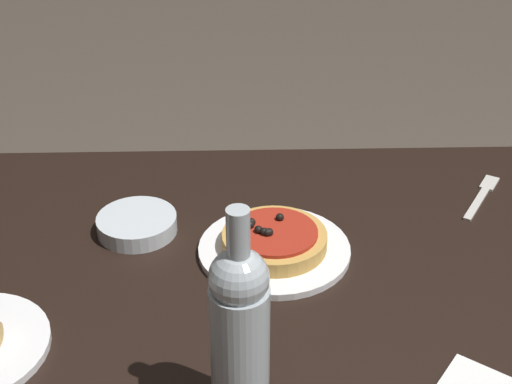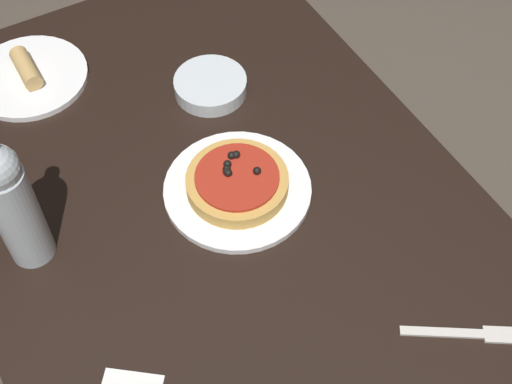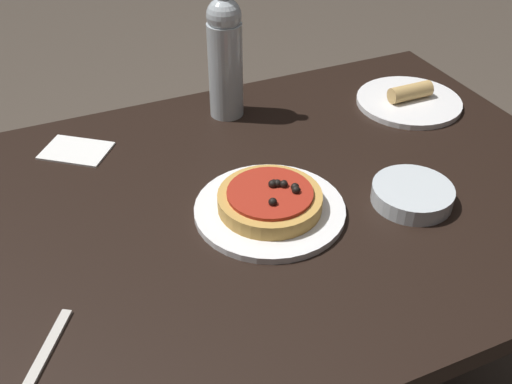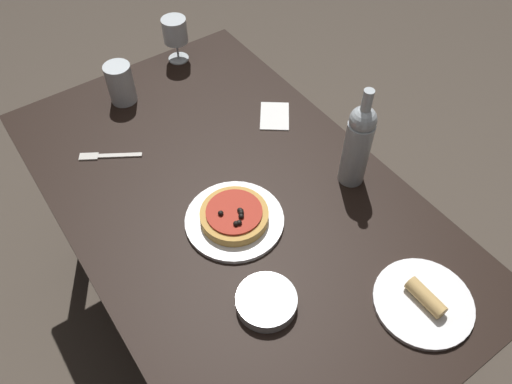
% 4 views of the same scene
% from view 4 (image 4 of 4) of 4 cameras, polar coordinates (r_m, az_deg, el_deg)
% --- Properties ---
extents(ground_plane, '(14.00, 14.00, 0.00)m').
position_cam_4_polar(ground_plane, '(1.94, -1.89, -14.05)').
color(ground_plane, '#4C4238').
extents(dining_table, '(1.36, 0.82, 0.72)m').
position_cam_4_polar(dining_table, '(1.40, -2.55, -2.81)').
color(dining_table, black).
rests_on(dining_table, ground_plane).
extents(dinner_plate, '(0.25, 0.25, 0.01)m').
position_cam_4_polar(dinner_plate, '(1.27, -2.47, -3.24)').
color(dinner_plate, white).
rests_on(dinner_plate, dining_table).
extents(pizza, '(0.17, 0.17, 0.04)m').
position_cam_4_polar(pizza, '(1.25, -2.49, -2.66)').
color(pizza, gold).
rests_on(pizza, dinner_plate).
extents(wine_glass, '(0.08, 0.08, 0.15)m').
position_cam_4_polar(wine_glass, '(1.73, -9.25, 17.63)').
color(wine_glass, silver).
rests_on(wine_glass, dining_table).
extents(wine_bottle, '(0.07, 0.07, 0.30)m').
position_cam_4_polar(wine_bottle, '(1.30, 11.56, 5.45)').
color(wine_bottle, '#B2BCC1').
rests_on(wine_bottle, dining_table).
extents(water_cup, '(0.08, 0.08, 0.13)m').
position_cam_4_polar(water_cup, '(1.62, -15.23, 11.89)').
color(water_cup, silver).
rests_on(water_cup, dining_table).
extents(side_bowl, '(0.14, 0.14, 0.03)m').
position_cam_4_polar(side_bowl, '(1.14, 1.19, -12.41)').
color(side_bowl, silver).
rests_on(side_bowl, dining_table).
extents(fork, '(0.11, 0.16, 0.00)m').
position_cam_4_polar(fork, '(1.48, -16.74, 3.97)').
color(fork, beige).
rests_on(fork, dining_table).
extents(side_plate, '(0.22, 0.22, 0.05)m').
position_cam_4_polar(side_plate, '(1.20, 18.60, -11.79)').
color(side_plate, white).
rests_on(side_plate, dining_table).
extents(paper_napkin, '(0.15, 0.14, 0.00)m').
position_cam_4_polar(paper_napkin, '(1.54, 2.14, 8.67)').
color(paper_napkin, white).
rests_on(paper_napkin, dining_table).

